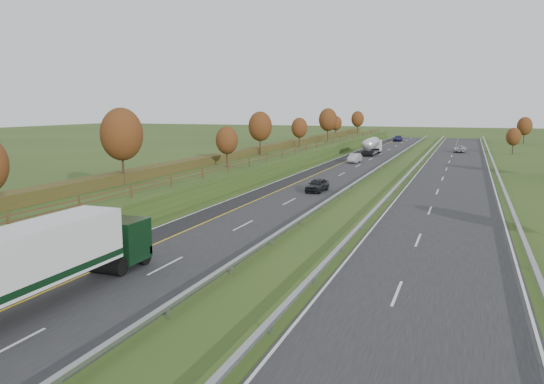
{
  "coord_description": "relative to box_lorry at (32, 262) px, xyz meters",
  "views": [
    {
      "loc": [
        18.37,
        -16.23,
        9.71
      ],
      "look_at": [
        2.1,
        27.53,
        2.2
      ],
      "focal_mm": 35.0,
      "sensor_mm": 36.0,
      "label": 1
    }
  ],
  "objects": [
    {
      "name": "median_barrier_far",
      "position": [
        11.83,
        57.22,
        -1.72
      ],
      "size": [
        0.32,
        200.0,
        0.71
      ],
      "color": "gray",
      "rests_on": "ground"
    },
    {
      "name": "hedge_left",
      "position": [
        -13.97,
        57.22,
        0.22
      ],
      "size": [
        2.2,
        180.0,
        1.1
      ],
      "primitive_type": "cube",
      "color": "#3A3B18",
      "rests_on": "embankment_left"
    },
    {
      "name": "car_oncoming",
      "position": [
        17.67,
        102.45,
        -1.57
      ],
      "size": [
        2.75,
        5.33,
        1.44
      ],
      "primitive_type": "imported",
      "rotation": [
        0.0,
        0.0,
        3.07
      ],
      "color": "#B3B4B8",
      "rests_on": "far_carriageway"
    },
    {
      "name": "car_silver_mid",
      "position": [
        0.65,
        73.23,
        -1.51
      ],
      "size": [
        1.81,
        4.78,
        1.56
      ],
      "primitive_type": "imported",
      "rotation": [
        0.0,
        0.0,
        -0.03
      ],
      "color": "#A5A5A9",
      "rests_on": "near_carriageway"
    },
    {
      "name": "median_barrier_near",
      "position": [
        6.73,
        57.22,
        -1.72
      ],
      "size": [
        0.32,
        200.0,
        0.71
      ],
      "color": "gray",
      "rests_on": "ground"
    },
    {
      "name": "car_small_far",
      "position": [
        0.27,
        135.8,
        -1.52
      ],
      "size": [
        2.4,
        5.39,
        1.53
      ],
      "primitive_type": "imported",
      "rotation": [
        0.0,
        0.0,
        -0.05
      ],
      "color": "#151644",
      "rests_on": "near_carriageway"
    },
    {
      "name": "hard_shoulder",
      "position": [
        -2.72,
        57.22,
        -2.31
      ],
      "size": [
        3.0,
        200.0,
        0.04
      ],
      "primitive_type": "cube",
      "color": "black",
      "rests_on": "ground"
    },
    {
      "name": "outer_barrier_far",
      "position": [
        23.33,
        57.22,
        -1.71
      ],
      "size": [
        0.32,
        200.0,
        0.71
      ],
      "color": "gray",
      "rests_on": "ground"
    },
    {
      "name": "car_dark_near",
      "position": [
        3.22,
        39.54,
        -1.53
      ],
      "size": [
        2.07,
        4.58,
        1.53
      ],
      "primitive_type": "imported",
      "rotation": [
        0.0,
        0.0,
        -0.06
      ],
      "color": "black",
      "rests_on": "near_carriageway"
    },
    {
      "name": "ground",
      "position": [
        9.03,
        52.22,
        -2.33
      ],
      "size": [
        400.0,
        400.0,
        0.0
      ],
      "primitive_type": "plane",
      "color": "#2C4418",
      "rests_on": "ground"
    },
    {
      "name": "embankment_left",
      "position": [
        -11.97,
        57.22,
        -1.33
      ],
      "size": [
        12.0,
        200.0,
        2.0
      ],
      "primitive_type": "cube",
      "color": "#2C4418",
      "rests_on": "ground"
    },
    {
      "name": "lane_markings",
      "position": [
        7.43,
        57.1,
        -2.28
      ],
      "size": [
        26.75,
        200.0,
        0.01
      ],
      "color": "silver",
      "rests_on": "near_carriageway"
    },
    {
      "name": "far_carriageway",
      "position": [
        17.53,
        57.22,
        -2.31
      ],
      "size": [
        10.5,
        200.0,
        0.04
      ],
      "primitive_type": "cube",
      "color": "black",
      "rests_on": "ground"
    },
    {
      "name": "near_carriageway",
      "position": [
        1.03,
        57.22,
        -2.31
      ],
      "size": [
        10.5,
        200.0,
        0.04
      ],
      "primitive_type": "cube",
      "color": "black",
      "rests_on": "ground"
    },
    {
      "name": "road_tanker",
      "position": [
        0.67,
        90.3,
        -0.47
      ],
      "size": [
        2.4,
        11.22,
        3.46
      ],
      "color": "silver",
      "rests_on": "near_carriageway"
    },
    {
      "name": "trees_far",
      "position": [
        30.83,
        86.43,
        1.92
      ],
      "size": [
        8.45,
        118.6,
        7.12
      ],
      "color": "#2D2116",
      "rests_on": "ground"
    },
    {
      "name": "trees_left",
      "position": [
        -11.61,
        53.85,
        4.04
      ],
      "size": [
        6.64,
        164.3,
        7.66
      ],
      "color": "#2D2116",
      "rests_on": "embankment_left"
    },
    {
      "name": "box_lorry",
      "position": [
        0.0,
        0.0,
        0.0
      ],
      "size": [
        2.58,
        16.28,
        4.06
      ],
      "color": "black",
      "rests_on": "near_carriageway"
    },
    {
      "name": "fence_left",
      "position": [
        -7.47,
        56.81,
        0.4
      ],
      "size": [
        0.12,
        189.06,
        1.2
      ],
      "color": "#422B19",
      "rests_on": "embankment_left"
    }
  ]
}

